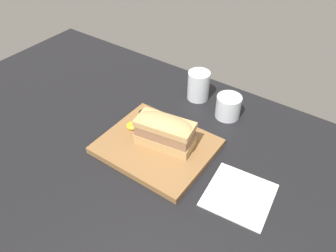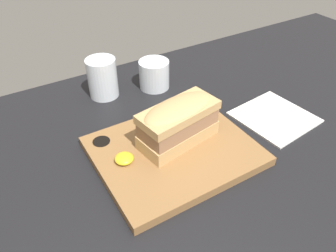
# 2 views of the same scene
# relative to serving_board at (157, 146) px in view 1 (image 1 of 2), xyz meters

# --- Properties ---
(dining_table) EXTENTS (1.73, 0.92, 0.02)m
(dining_table) POSITION_rel_serving_board_xyz_m (0.06, -0.05, -0.02)
(dining_table) COLOR black
(dining_table) RESTS_ON ground
(serving_board) EXTENTS (0.30, 0.25, 0.02)m
(serving_board) POSITION_rel_serving_board_xyz_m (0.00, 0.00, 0.00)
(serving_board) COLOR olive
(serving_board) RESTS_ON dining_table
(sandwich) EXTENTS (0.17, 0.10, 0.09)m
(sandwich) POSITION_rel_serving_board_xyz_m (0.02, 0.01, 0.06)
(sandwich) COLOR tan
(sandwich) RESTS_ON serving_board
(mustard_dollop) EXTENTS (0.04, 0.04, 0.01)m
(mustard_dollop) POSITION_rel_serving_board_xyz_m (-0.10, 0.01, 0.02)
(mustard_dollop) COLOR gold
(mustard_dollop) RESTS_ON serving_board
(water_glass) EXTENTS (0.07, 0.07, 0.10)m
(water_glass) POSITION_rel_serving_board_xyz_m (-0.03, 0.28, 0.03)
(water_glass) COLOR silver
(water_glass) RESTS_ON dining_table
(wine_glass) EXTENTS (0.08, 0.08, 0.07)m
(wine_glass) POSITION_rel_serving_board_xyz_m (0.10, 0.25, 0.02)
(wine_glass) COLOR silver
(wine_glass) RESTS_ON dining_table
(napkin) EXTENTS (0.17, 0.17, 0.00)m
(napkin) POSITION_rel_serving_board_xyz_m (0.26, -0.02, -0.01)
(napkin) COLOR white
(napkin) RESTS_ON dining_table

